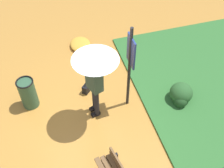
# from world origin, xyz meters

# --- Properties ---
(ground_plane) EXTENTS (18.00, 18.00, 0.00)m
(ground_plane) POSITION_xyz_m (0.00, 0.00, 0.00)
(ground_plane) COLOR #B27A33
(grass_verge) EXTENTS (4.80, 4.00, 0.05)m
(grass_verge) POSITION_xyz_m (-0.45, 3.45, 0.03)
(grass_verge) COLOR #2D662D
(grass_verge) RESTS_ON ground_plane
(person_with_umbrella) EXTENTS (0.96, 0.96, 2.04)m
(person_with_umbrella) POSITION_xyz_m (-0.19, 0.27, 1.55)
(person_with_umbrella) COLOR black
(person_with_umbrella) RESTS_ON ground_plane
(info_sign_post) EXTENTS (0.44, 0.07, 2.30)m
(info_sign_post) POSITION_xyz_m (-0.32, 1.09, 1.44)
(info_sign_post) COLOR black
(info_sign_post) RESTS_ON ground_plane
(handbag) EXTENTS (0.31, 0.31, 0.37)m
(handbag) POSITION_xyz_m (-1.00, 0.20, 0.13)
(handbag) COLOR black
(handbag) RESTS_ON ground_plane
(trash_bin) EXTENTS (0.42, 0.42, 0.83)m
(trash_bin) POSITION_xyz_m (-0.96, -1.25, 0.42)
(trash_bin) COLOR #2D5138
(trash_bin) RESTS_ON ground_plane
(shrub_cluster) EXTENTS (0.63, 0.57, 0.52)m
(shrub_cluster) POSITION_xyz_m (-0.00, 2.38, 0.24)
(shrub_cluster) COLOR #285628
(shrub_cluster) RESTS_ON ground_plane
(leaf_pile_by_bench) EXTENTS (0.77, 0.61, 0.17)m
(leaf_pile_by_bench) POSITION_xyz_m (-2.85, 0.41, 0.08)
(leaf_pile_by_bench) COLOR gold
(leaf_pile_by_bench) RESTS_ON ground_plane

